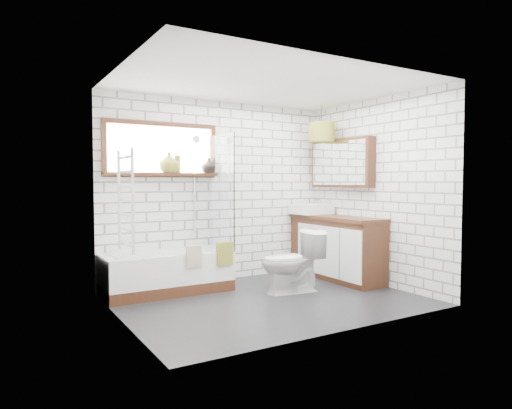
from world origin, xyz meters
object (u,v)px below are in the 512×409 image
pendant (322,133)px  basin (311,209)px  toilet (292,262)px  bathtub (167,272)px  vanity (336,247)px

pendant → basin: bearing=93.7°
toilet → pendant: pendant is taller
bathtub → toilet: (1.34, -0.80, 0.14)m
bathtub → basin: bearing=1.2°
vanity → pendant: size_ratio=4.14×
toilet → pendant: (0.97, 0.63, 1.71)m
toilet → pendant: size_ratio=2.05×
bathtub → vanity: bearing=-10.8°
bathtub → pendant: size_ratio=4.12×
bathtub → vanity: vanity is taller
vanity → basin: (-0.06, 0.50, 0.53)m
bathtub → basin: size_ratio=3.01×
vanity → basin: size_ratio=3.02×
basin → pendant: (0.01, -0.22, 1.12)m
vanity → pendant: (-0.05, 0.28, 1.65)m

